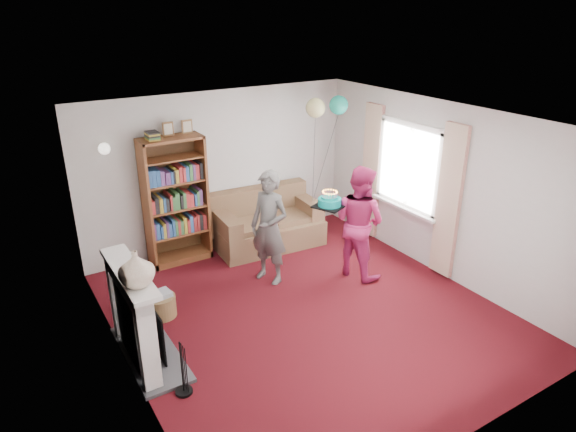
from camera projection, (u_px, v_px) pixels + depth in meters
ground at (307, 312)px, 6.65m from camera, size 5.00×5.00×0.00m
wall_back at (220, 170)px, 8.14m from camera, size 4.50×0.02×2.50m
wall_left at (118, 271)px, 5.07m from camera, size 0.02×5.00×2.50m
wall_right at (441, 190)px, 7.26m from camera, size 0.02×5.00×2.50m
ceiling at (310, 120)px, 5.68m from camera, size 4.50×5.00×0.01m
fireplace at (138, 320)px, 5.59m from camera, size 0.55×1.80×1.12m
window_bay at (407, 182)px, 7.73m from camera, size 0.14×2.02×2.20m
wall_sconce at (104, 149)px, 6.93m from camera, size 0.16×0.23×0.16m
bookcase at (175, 202)px, 7.68m from camera, size 0.92×0.42×2.15m
sofa at (266, 224)px, 8.42m from camera, size 1.72×0.91×0.91m
wicker_basket at (161, 305)px, 6.51m from camera, size 0.37×0.37×0.34m
person_striped at (269, 228)px, 7.12m from camera, size 0.60×0.70×1.63m
person_magenta at (359, 222)px, 7.30m from camera, size 0.80×0.93×1.65m
birthday_cake at (330, 202)px, 7.06m from camera, size 0.39×0.39×0.22m
balloons at (327, 106)px, 7.92m from camera, size 0.74×0.30×1.70m
mantel_vase at (136, 269)px, 5.00m from camera, size 0.44×0.44×0.37m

